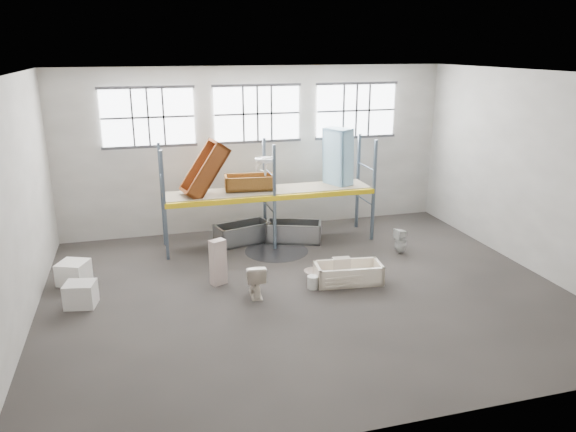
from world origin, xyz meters
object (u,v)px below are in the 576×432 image
object	(u,v)px
toilet_white	(401,241)
steel_tub_left	(243,233)
toilet_beige	(255,279)
cistern_tall	(218,262)
bathtub_beige	(348,273)
rust_tub_flat	(250,182)
steel_tub_right	(294,232)
blue_tub_upright	(338,158)
carton_near	(81,294)
bucket	(313,282)

from	to	relation	value
toilet_white	steel_tub_left	distance (m)	4.56
toilet_beige	cistern_tall	size ratio (longest dim) A/B	0.72
toilet_white	steel_tub_left	world-z (taller)	toilet_white
bathtub_beige	rust_tub_flat	size ratio (longest dim) A/B	1.13
steel_tub_right	blue_tub_upright	world-z (taller)	blue_tub_upright
steel_tub_left	carton_near	xyz separation A→B (m)	(-4.27, -3.09, -0.02)
blue_tub_upright	bucket	size ratio (longest dim) A/B	5.60
bathtub_beige	toilet_beige	world-z (taller)	toilet_beige
carton_near	blue_tub_upright	bearing A→B (deg)	22.92
steel_tub_right	carton_near	size ratio (longest dim) A/B	2.50
toilet_beige	toilet_white	size ratio (longest dim) A/B	1.13
toilet_beige	blue_tub_upright	bearing A→B (deg)	-127.95
toilet_beige	steel_tub_right	distance (m)	3.82
steel_tub_right	bucket	bearing A→B (deg)	-98.40
cistern_tall	blue_tub_upright	bearing A→B (deg)	8.92
carton_near	cistern_tall	bearing A→B (deg)	6.41
bucket	carton_near	distance (m)	5.28
blue_tub_upright	carton_near	distance (m)	8.07
steel_tub_right	bathtub_beige	bearing A→B (deg)	-81.89
bathtub_beige	steel_tub_left	bearing A→B (deg)	125.89
toilet_beige	cistern_tall	bearing A→B (deg)	-45.29
toilet_beige	toilet_white	world-z (taller)	toilet_beige
steel_tub_right	rust_tub_flat	bearing A→B (deg)	167.65
blue_tub_upright	cistern_tall	bearing A→B (deg)	-146.43
toilet_white	steel_tub_right	size ratio (longest dim) A/B	0.45
steel_tub_left	cistern_tall	bearing A→B (deg)	-112.47
toilet_white	toilet_beige	bearing A→B (deg)	-80.85
steel_tub_left	blue_tub_upright	xyz separation A→B (m)	(2.91, -0.06, 2.10)
bucket	steel_tub_right	bearing A→B (deg)	81.60
toilet_white	steel_tub_right	bearing A→B (deg)	-134.06
bathtub_beige	steel_tub_right	size ratio (longest dim) A/B	1.01
steel_tub_right	blue_tub_upright	xyz separation A→B (m)	(1.43, 0.24, 2.10)
toilet_white	carton_near	distance (m)	8.41
toilet_beige	bucket	distance (m)	1.43
steel_tub_right	rust_tub_flat	world-z (taller)	rust_tub_flat
rust_tub_flat	bucket	bearing A→B (deg)	-78.23
toilet_beige	steel_tub_right	size ratio (longest dim) A/B	0.50
steel_tub_left	blue_tub_upright	distance (m)	3.59
steel_tub_left	bucket	size ratio (longest dim) A/B	5.11
rust_tub_flat	bucket	size ratio (longest dim) A/B	4.60
bathtub_beige	blue_tub_upright	world-z (taller)	blue_tub_upright
cistern_tall	rust_tub_flat	world-z (taller)	rust_tub_flat
toilet_beige	cistern_tall	xyz separation A→B (m)	(-0.72, 0.87, 0.16)
blue_tub_upright	bucket	xyz separation A→B (m)	(-1.92, -3.55, -2.24)
steel_tub_left	carton_near	distance (m)	5.27
cistern_tall	bucket	world-z (taller)	cistern_tall
steel_tub_left	rust_tub_flat	distance (m)	1.55
steel_tub_right	blue_tub_upright	distance (m)	2.55
steel_tub_left	bucket	xyz separation A→B (m)	(0.99, -3.61, -0.14)
cistern_tall	blue_tub_upright	size ratio (longest dim) A/B	0.65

